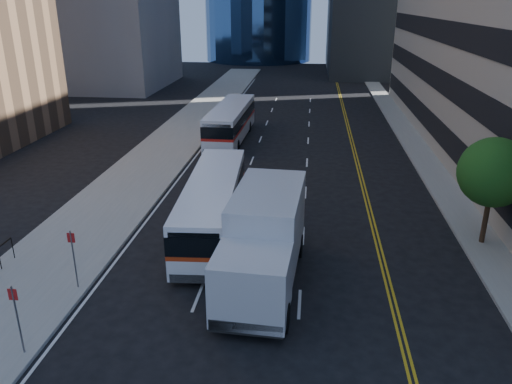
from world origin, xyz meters
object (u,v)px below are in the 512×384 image
at_px(bus_rear, 231,122).
at_px(box_truck, 264,240).
at_px(street_tree, 494,173).
at_px(bus_front, 213,204).

height_order(bus_rear, box_truck, box_truck).
height_order(street_tree, bus_rear, street_tree).
xyz_separation_m(bus_rear, box_truck, (4.90, -22.17, 0.40)).
relative_size(bus_rear, box_truck, 1.41).
relative_size(street_tree, bus_front, 0.47).
distance_m(street_tree, box_truck, 11.16).
relative_size(bus_front, bus_rear, 0.98).
xyz_separation_m(street_tree, bus_rear, (-14.92, 17.56, -2.08)).
relative_size(bus_front, box_truck, 1.38).
bearing_deg(bus_rear, street_tree, -48.30).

